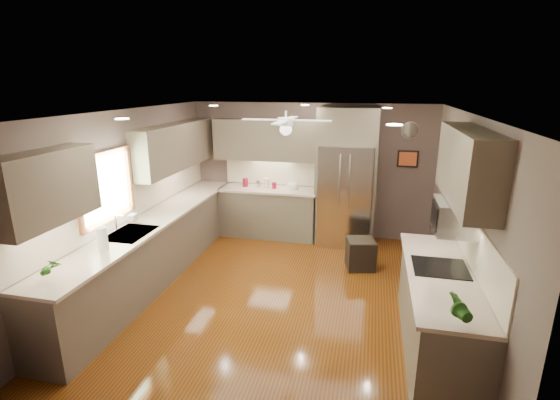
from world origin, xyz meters
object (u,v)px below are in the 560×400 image
at_px(canister_a, 245,182).
at_px(bowl, 293,188).
at_px(canister_b, 258,184).
at_px(potted_plant_left, 49,267).
at_px(refrigerator, 346,180).
at_px(soap_bottle, 134,217).
at_px(potted_plant_right, 459,307).
at_px(microwave, 455,217).
at_px(canister_d, 274,185).
at_px(stool, 360,254).
at_px(paper_towel, 102,238).
at_px(canister_c, 267,183).

bearing_deg(canister_a, bowl, -0.84).
relative_size(canister_b, potted_plant_left, 0.48).
bearing_deg(refrigerator, soap_bottle, -140.36).
height_order(potted_plant_right, microwave, microwave).
xyz_separation_m(canister_b, microwave, (2.96, -2.75, 0.47)).
xyz_separation_m(canister_d, microwave, (2.65, -2.74, 0.48)).
xyz_separation_m(potted_plant_left, stool, (3.00, 2.99, -0.84)).
relative_size(bowl, paper_towel, 0.75).
xyz_separation_m(bowl, paper_towel, (-1.65, -3.27, 0.11)).
bearing_deg(stool, microwave, -59.70).
relative_size(canister_a, stool, 0.33).
bearing_deg(microwave, canister_b, 137.07).
relative_size(refrigerator, stool, 4.78).
height_order(bowl, stool, bowl).
relative_size(canister_b, refrigerator, 0.05).
bearing_deg(potted_plant_right, bowl, 118.50).
relative_size(bowl, microwave, 0.41).
bearing_deg(microwave, stool, 120.30).
relative_size(potted_plant_right, stool, 0.61).
bearing_deg(refrigerator, canister_b, 178.47).
distance_m(canister_a, paper_towel, 3.36).
distance_m(canister_c, soap_bottle, 2.71).
bearing_deg(microwave, refrigerator, 116.09).
height_order(canister_a, stool, canister_a).
xyz_separation_m(soap_bottle, bowl, (1.81, 2.36, -0.07)).
xyz_separation_m(canister_c, canister_d, (0.16, -0.04, -0.03)).
bearing_deg(refrigerator, potted_plant_left, -123.50).
distance_m(microwave, stool, 2.31).
height_order(canister_c, microwave, microwave).
bearing_deg(potted_plant_left, bowl, 67.49).
distance_m(refrigerator, stool, 1.44).
bearing_deg(canister_a, canister_c, 1.24).
distance_m(microwave, paper_towel, 4.00).
relative_size(potted_plant_right, paper_towel, 1.04).
xyz_separation_m(canister_d, paper_towel, (-1.30, -3.25, 0.08)).
xyz_separation_m(canister_a, potted_plant_left, (-0.76, -4.08, 0.06)).
relative_size(potted_plant_left, paper_towel, 0.92).
bearing_deg(canister_c, bowl, -2.54).
bearing_deg(stool, refrigerator, 108.53).
xyz_separation_m(potted_plant_right, stool, (-0.85, 2.91, -0.86)).
distance_m(bowl, paper_towel, 3.66).
xyz_separation_m(canister_b, canister_d, (0.31, -0.01, -0.01)).
bearing_deg(potted_plant_left, paper_towel, 87.44).
xyz_separation_m(soap_bottle, refrigerator, (2.78, 2.31, 0.15)).
height_order(canister_a, potted_plant_left, potted_plant_left).
distance_m(refrigerator, microwave, 3.03).
relative_size(canister_c, soap_bottle, 0.90).
xyz_separation_m(potted_plant_right, refrigerator, (-1.19, 3.94, 0.09)).
height_order(soap_bottle, paper_towel, paper_towel).
relative_size(potted_plant_left, bowl, 1.23).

